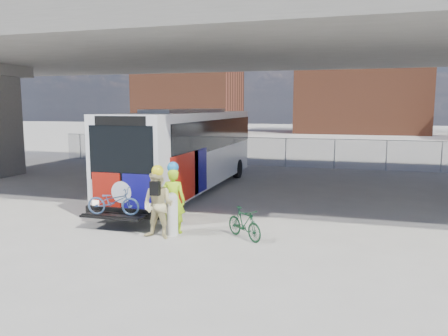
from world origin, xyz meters
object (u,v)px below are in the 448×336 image
at_px(bollard, 172,213).
at_px(bike_parked, 244,223).
at_px(bus, 189,145).
at_px(cyclist_hivis, 173,199).
at_px(cyclist_tan, 158,204).

xyz_separation_m(bollard, bike_parked, (2.13, 0.26, -0.24)).
bearing_deg(bollard, bus, 106.49).
height_order(bus, bike_parked, bus).
bearing_deg(bike_parked, cyclist_hivis, 128.84).
height_order(bus, bollard, bus).
bearing_deg(bollard, cyclist_hivis, 104.11).
xyz_separation_m(bus, bike_parked, (4.08, -6.33, -1.65)).
xyz_separation_m(cyclist_tan, bike_parked, (2.40, 0.64, -0.56)).
bearing_deg(bus, bike_parked, -57.19).
xyz_separation_m(bus, cyclist_hivis, (1.89, -6.33, -1.06)).
height_order(bollard, cyclist_hivis, cyclist_hivis).
distance_m(bus, bollard, 7.02).
xyz_separation_m(bollard, cyclist_hivis, (-0.07, 0.26, 0.36)).
distance_m(bollard, bike_parked, 2.16).
bearing_deg(cyclist_hivis, bus, -81.40).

